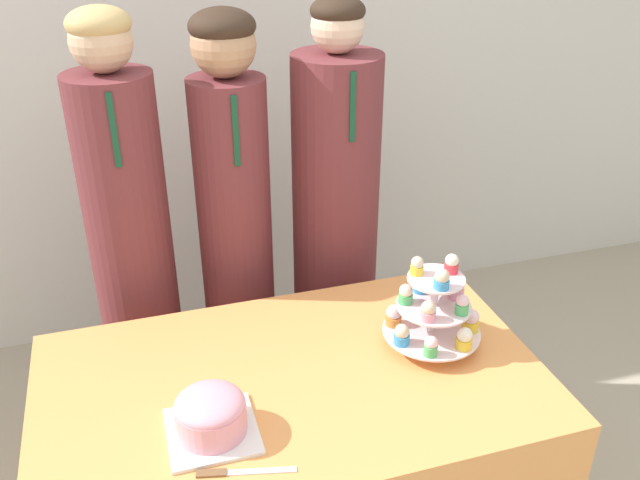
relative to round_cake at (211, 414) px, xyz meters
The scene contains 8 objects.
wall_back 1.74m from the round_cake, 81.72° to the left, with size 9.00×0.06×2.70m.
table 0.51m from the round_cake, 31.16° to the left, with size 1.35×0.80×0.73m.
round_cake is the anchor object (origin of this frame).
cake_knife 0.15m from the round_cake, 83.09° to the right, with size 0.22×0.07×0.01m.
cupcake_stand 0.68m from the round_cake, 14.73° to the left, with size 0.28×0.28×0.28m.
student_0 0.82m from the round_cake, 99.02° to the left, with size 0.27×0.27×1.60m.
student_1 0.84m from the round_cake, 74.98° to the left, with size 0.25×0.25×1.58m.
student_2 1.00m from the round_cake, 54.57° to the left, with size 0.30×0.31×1.60m.
Camera 1 is at (-0.35, -0.98, 1.90)m, focal length 38.00 mm.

